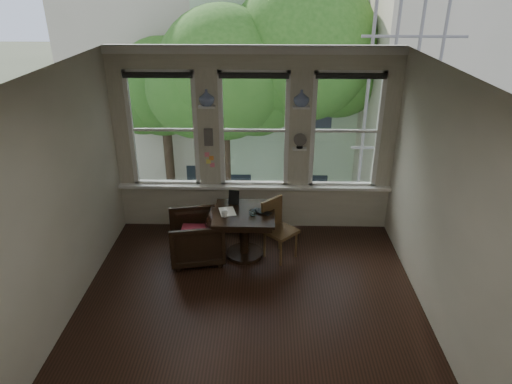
{
  "coord_description": "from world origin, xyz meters",
  "views": [
    {
      "loc": [
        0.2,
        -4.75,
        3.86
      ],
      "look_at": [
        0.06,
        0.9,
        1.24
      ],
      "focal_mm": 32.0,
      "sensor_mm": 36.0,
      "label": 1
    }
  ],
  "objects_px": {
    "table": "(245,234)",
    "laptop": "(260,213)",
    "armchair_left": "(196,237)",
    "mug": "(225,214)",
    "side_chair_right": "(281,231)"
  },
  "relations": [
    {
      "from": "table",
      "to": "armchair_left",
      "type": "xyz_separation_m",
      "value": [
        -0.72,
        -0.1,
        -0.01
      ]
    },
    {
      "from": "side_chair_right",
      "to": "mug",
      "type": "bearing_deg",
      "value": 142.67
    },
    {
      "from": "armchair_left",
      "to": "laptop",
      "type": "relative_size",
      "value": 2.67
    },
    {
      "from": "table",
      "to": "mug",
      "type": "bearing_deg",
      "value": -151.17
    },
    {
      "from": "side_chair_right",
      "to": "mug",
      "type": "height_order",
      "value": "side_chair_right"
    },
    {
      "from": "table",
      "to": "laptop",
      "type": "distance_m",
      "value": 0.46
    },
    {
      "from": "armchair_left",
      "to": "mug",
      "type": "relative_size",
      "value": 8.35
    },
    {
      "from": "table",
      "to": "side_chair_right",
      "type": "xyz_separation_m",
      "value": [
        0.54,
        -0.03,
        0.09
      ]
    },
    {
      "from": "armchair_left",
      "to": "side_chair_right",
      "type": "distance_m",
      "value": 1.27
    },
    {
      "from": "armchair_left",
      "to": "mug",
      "type": "height_order",
      "value": "mug"
    },
    {
      "from": "armchair_left",
      "to": "laptop",
      "type": "height_order",
      "value": "laptop"
    },
    {
      "from": "laptop",
      "to": "mug",
      "type": "height_order",
      "value": "mug"
    },
    {
      "from": "table",
      "to": "armchair_left",
      "type": "distance_m",
      "value": 0.73
    },
    {
      "from": "armchair_left",
      "to": "side_chair_right",
      "type": "relative_size",
      "value": 0.87
    },
    {
      "from": "table",
      "to": "laptop",
      "type": "relative_size",
      "value": 2.99
    }
  ]
}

